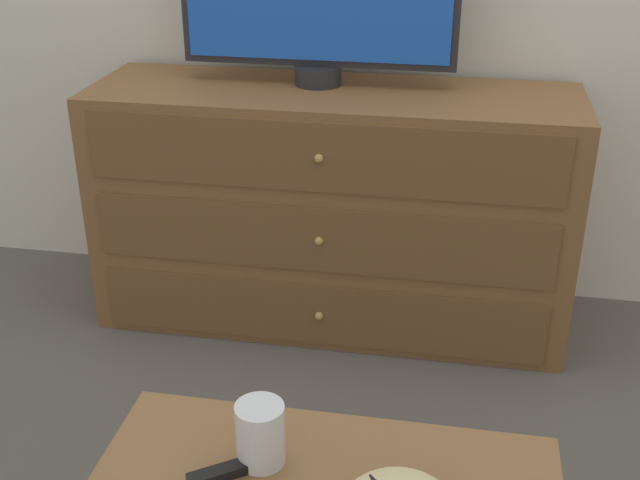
% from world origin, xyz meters
% --- Properties ---
extents(ground_plane, '(12.00, 12.00, 0.00)m').
position_xyz_m(ground_plane, '(0.00, 0.00, 0.00)').
color(ground_plane, '#56514C').
extents(dresser, '(1.38, 0.44, 0.71)m').
position_xyz_m(dresser, '(-0.11, -0.24, 0.36)').
color(dresser, brown).
rests_on(dresser, ground_plane).
extents(drink_cup, '(0.08, 0.08, 0.11)m').
position_xyz_m(drink_cup, '(-0.03, -1.40, 0.46)').
color(drink_cup, beige).
rests_on(drink_cup, coffee_table).
extents(remote_control, '(0.14, 0.11, 0.02)m').
position_xyz_m(remote_control, '(-0.06, -1.44, 0.42)').
color(remote_control, black).
rests_on(remote_control, coffee_table).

